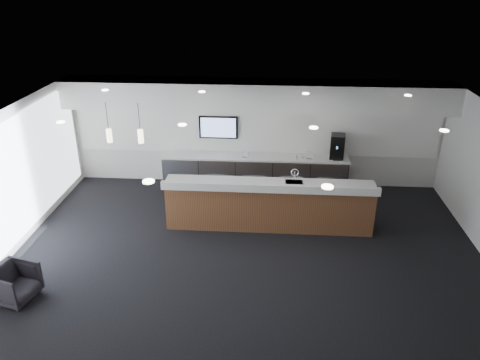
{
  "coord_description": "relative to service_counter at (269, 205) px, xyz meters",
  "views": [
    {
      "loc": [
        0.44,
        -8.14,
        5.61
      ],
      "look_at": [
        -0.23,
        1.3,
        1.29
      ],
      "focal_mm": 35.0,
      "sensor_mm": 36.0,
      "label": 1
    }
  ],
  "objects": [
    {
      "name": "cup_3",
      "position": [
        0.7,
        2.03,
        0.41
      ],
      "size": [
        0.11,
        0.11,
        0.08
      ],
      "primitive_type": "imported",
      "rotation": [
        0.0,
        0.0,
        1.94
      ],
      "color": "white",
      "rests_on": "back_credenza"
    },
    {
      "name": "cup_2",
      "position": [
        0.84,
        2.03,
        0.41
      ],
      "size": [
        0.11,
        0.11,
        0.08
      ],
      "primitive_type": "imported",
      "rotation": [
        0.0,
        0.0,
        1.29
      ],
      "color": "white",
      "rests_on": "back_credenza"
    },
    {
      "name": "window_blinds_wall",
      "position": [
        -5.39,
        -1.53,
        0.92
      ],
      "size": [
        0.04,
        7.36,
        2.55
      ],
      "primitive_type": "cube",
      "color": "silver",
      "rests_on": "left_wall"
    },
    {
      "name": "soffit_bulkhead",
      "position": [
        -0.43,
        2.02,
        2.07
      ],
      "size": [
        10.0,
        0.9,
        0.7
      ],
      "primitive_type": "cube",
      "color": "white",
      "rests_on": "back_wall"
    },
    {
      "name": "ceiling",
      "position": [
        -0.43,
        -1.53,
        2.42
      ],
      "size": [
        10.0,
        8.0,
        0.02
      ],
      "primitive_type": "cube",
      "color": "black",
      "rests_on": "back_wall"
    },
    {
      "name": "service_counter",
      "position": [
        0.0,
        0.0,
        0.0
      ],
      "size": [
        4.83,
        0.81,
        1.49
      ],
      "rotation": [
        0.0,
        0.0,
        -0.0
      ],
      "color": "brown",
      "rests_on": "ground"
    },
    {
      "name": "wall_tv",
      "position": [
        -1.43,
        2.38,
        1.07
      ],
      "size": [
        1.05,
        0.08,
        0.62
      ],
      "color": "black",
      "rests_on": "back_wall"
    },
    {
      "name": "pendant_right",
      "position": [
        -3.53,
        -0.73,
        1.67
      ],
      "size": [
        0.12,
        0.12,
        0.3
      ],
      "primitive_type": "cylinder",
      "color": "#FFEEC6",
      "rests_on": "ceiling"
    },
    {
      "name": "info_sign_right",
      "position": [
        1.04,
        2.01,
        0.49
      ],
      "size": [
        0.17,
        0.05,
        0.23
      ],
      "primitive_type": "cube",
      "rotation": [
        0.0,
        0.0,
        -0.16
      ],
      "color": "silver",
      "rests_on": "back_credenza"
    },
    {
      "name": "cup_0",
      "position": [
        1.12,
        2.03,
        0.41
      ],
      "size": [
        0.09,
        0.09,
        0.08
      ],
      "primitive_type": "imported",
      "color": "white",
      "rests_on": "back_credenza"
    },
    {
      "name": "coffee_machine",
      "position": [
        1.77,
        2.15,
        0.69
      ],
      "size": [
        0.42,
        0.52,
        0.64
      ],
      "rotation": [
        0.0,
        0.0,
        -0.13
      ],
      "color": "black",
      "rests_on": "back_credenza"
    },
    {
      "name": "ceiling_can_lights",
      "position": [
        -0.43,
        -1.53,
        2.39
      ],
      "size": [
        7.0,
        5.0,
        0.02
      ],
      "primitive_type": null,
      "color": "white",
      "rests_on": "ceiling"
    },
    {
      "name": "armchair",
      "position": [
        -4.62,
        -2.99,
        -0.24
      ],
      "size": [
        0.9,
        0.88,
        0.68
      ],
      "primitive_type": "imported",
      "rotation": [
        0.0,
        0.0,
        1.33
      ],
      "color": "black",
      "rests_on": "ground"
    },
    {
      "name": "info_sign_left",
      "position": [
        -0.69,
        2.0,
        0.47
      ],
      "size": [
        0.15,
        0.04,
        0.2
      ],
      "primitive_type": "cube",
      "rotation": [
        0.0,
        0.0,
        -0.17
      ],
      "color": "silver",
      "rests_on": "back_credenza"
    },
    {
      "name": "pendant_left",
      "position": [
        -2.83,
        -0.73,
        1.67
      ],
      "size": [
        0.12,
        0.12,
        0.3
      ],
      "primitive_type": "cylinder",
      "color": "#FFEEC6",
      "rests_on": "ceiling"
    },
    {
      "name": "ground",
      "position": [
        -0.43,
        -1.53,
        -0.58
      ],
      "size": [
        10.0,
        10.0,
        0.0
      ],
      "primitive_type": "plane",
      "color": "black",
      "rests_on": "ground"
    },
    {
      "name": "left_wall",
      "position": [
        -5.43,
        -1.53,
        0.92
      ],
      "size": [
        0.02,
        8.0,
        3.0
      ],
      "primitive_type": "cube",
      "color": "silver",
      "rests_on": "ground"
    },
    {
      "name": "alcove_panel",
      "position": [
        -0.43,
        2.44,
        1.02
      ],
      "size": [
        9.8,
        0.06,
        1.4
      ],
      "primitive_type": "cube",
      "color": "white",
      "rests_on": "back_wall"
    },
    {
      "name": "back_credenza",
      "position": [
        -0.43,
        2.11,
        -0.1
      ],
      "size": [
        5.06,
        0.66,
        0.95
      ],
      "color": "gray",
      "rests_on": "ground"
    },
    {
      "name": "back_wall",
      "position": [
        -0.43,
        2.47,
        0.92
      ],
      "size": [
        10.0,
        0.02,
        3.0
      ],
      "primitive_type": "cube",
      "color": "silver",
      "rests_on": "ground"
    },
    {
      "name": "cup_1",
      "position": [
        0.98,
        2.03,
        0.41
      ],
      "size": [
        0.12,
        0.12,
        0.08
      ],
      "primitive_type": "imported",
      "rotation": [
        0.0,
        0.0,
        0.65
      ],
      "color": "white",
      "rests_on": "back_credenza"
    }
  ]
}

